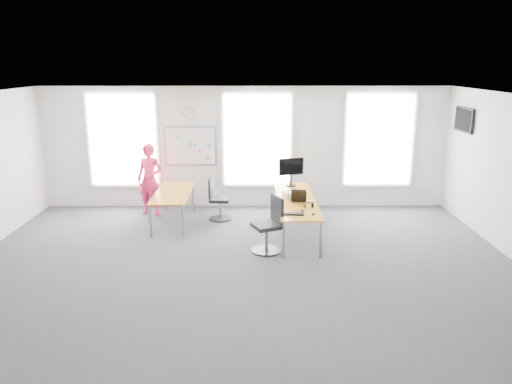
{
  "coord_description": "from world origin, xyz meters",
  "views": [
    {
      "loc": [
        0.19,
        -8.21,
        3.58
      ],
      "look_at": [
        0.25,
        1.2,
        1.1
      ],
      "focal_mm": 35.0,
      "sensor_mm": 36.0,
      "label": 1
    }
  ],
  "objects_px": {
    "keyboard": "(294,214)",
    "monitor": "(291,169)",
    "chair_right": "(270,228)",
    "chair_left": "(217,201)",
    "headphones": "(308,205)",
    "desk_right": "(296,201)",
    "desk_left": "(173,195)",
    "person": "(150,180)"
  },
  "relations": [
    {
      "from": "keyboard",
      "to": "monitor",
      "type": "xyz_separation_m",
      "value": [
        0.11,
        2.24,
        0.39
      ]
    },
    {
      "from": "chair_right",
      "to": "chair_left",
      "type": "bearing_deg",
      "value": -174.32
    },
    {
      "from": "chair_right",
      "to": "keyboard",
      "type": "relative_size",
      "value": 2.71
    },
    {
      "from": "chair_left",
      "to": "headphones",
      "type": "xyz_separation_m",
      "value": [
        1.93,
        -1.53,
        0.36
      ]
    },
    {
      "from": "keyboard",
      "to": "monitor",
      "type": "relative_size",
      "value": 0.6
    },
    {
      "from": "desk_right",
      "to": "chair_left",
      "type": "xyz_separation_m",
      "value": [
        -1.74,
        0.91,
        -0.26
      ]
    },
    {
      "from": "desk_left",
      "to": "chair_right",
      "type": "bearing_deg",
      "value": -39.38
    },
    {
      "from": "chair_right",
      "to": "chair_left",
      "type": "distance_m",
      "value": 2.32
    },
    {
      "from": "chair_right",
      "to": "monitor",
      "type": "relative_size",
      "value": 1.62
    },
    {
      "from": "chair_right",
      "to": "headphones",
      "type": "height_order",
      "value": "chair_right"
    },
    {
      "from": "desk_right",
      "to": "desk_left",
      "type": "relative_size",
      "value": 1.53
    },
    {
      "from": "chair_left",
      "to": "person",
      "type": "bearing_deg",
      "value": 80.55
    },
    {
      "from": "desk_left",
      "to": "chair_left",
      "type": "relative_size",
      "value": 2.0
    },
    {
      "from": "chair_right",
      "to": "headphones",
      "type": "relative_size",
      "value": 5.53
    },
    {
      "from": "chair_left",
      "to": "headphones",
      "type": "height_order",
      "value": "chair_left"
    },
    {
      "from": "chair_left",
      "to": "monitor",
      "type": "height_order",
      "value": "monitor"
    },
    {
      "from": "person",
      "to": "headphones",
      "type": "height_order",
      "value": "person"
    },
    {
      "from": "chair_right",
      "to": "monitor",
      "type": "xyz_separation_m",
      "value": [
        0.57,
        2.25,
        0.67
      ]
    },
    {
      "from": "desk_right",
      "to": "keyboard",
      "type": "height_order",
      "value": "keyboard"
    },
    {
      "from": "desk_left",
      "to": "chair_left",
      "type": "bearing_deg",
      "value": 16.33
    },
    {
      "from": "desk_left",
      "to": "keyboard",
      "type": "distance_m",
      "value": 3.1
    },
    {
      "from": "keyboard",
      "to": "desk_right",
      "type": "bearing_deg",
      "value": 93.83
    },
    {
      "from": "desk_left",
      "to": "chair_left",
      "type": "distance_m",
      "value": 1.04
    },
    {
      "from": "person",
      "to": "desk_left",
      "type": "bearing_deg",
      "value": -32.8
    },
    {
      "from": "desk_right",
      "to": "keyboard",
      "type": "xyz_separation_m",
      "value": [
        -0.14,
        -1.1,
        0.06
      ]
    },
    {
      "from": "keyboard",
      "to": "monitor",
      "type": "bearing_deg",
      "value": 98.03
    },
    {
      "from": "desk_right",
      "to": "headphones",
      "type": "relative_size",
      "value": 15.48
    },
    {
      "from": "desk_left",
      "to": "desk_right",
      "type": "bearing_deg",
      "value": -12.99
    },
    {
      "from": "desk_right",
      "to": "chair_right",
      "type": "distance_m",
      "value": 1.28
    },
    {
      "from": "keyboard",
      "to": "headphones",
      "type": "bearing_deg",
      "value": 66.4
    },
    {
      "from": "chair_left",
      "to": "keyboard",
      "type": "distance_m",
      "value": 2.59
    },
    {
      "from": "desk_left",
      "to": "chair_right",
      "type": "distance_m",
      "value": 2.74
    },
    {
      "from": "monitor",
      "to": "keyboard",
      "type": "bearing_deg",
      "value": -109.55
    },
    {
      "from": "desk_right",
      "to": "monitor",
      "type": "distance_m",
      "value": 1.22
    },
    {
      "from": "keyboard",
      "to": "monitor",
      "type": "height_order",
      "value": "monitor"
    },
    {
      "from": "keyboard",
      "to": "person",
      "type": "bearing_deg",
      "value": 153.95
    },
    {
      "from": "chair_right",
      "to": "keyboard",
      "type": "height_order",
      "value": "chair_right"
    },
    {
      "from": "chair_left",
      "to": "desk_right",
      "type": "bearing_deg",
      "value": -112.77
    },
    {
      "from": "person",
      "to": "keyboard",
      "type": "bearing_deg",
      "value": -22.75
    },
    {
      "from": "person",
      "to": "headphones",
      "type": "relative_size",
      "value": 8.72
    },
    {
      "from": "keyboard",
      "to": "headphones",
      "type": "height_order",
      "value": "headphones"
    },
    {
      "from": "chair_right",
      "to": "monitor",
      "type": "distance_m",
      "value": 2.41
    }
  ]
}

